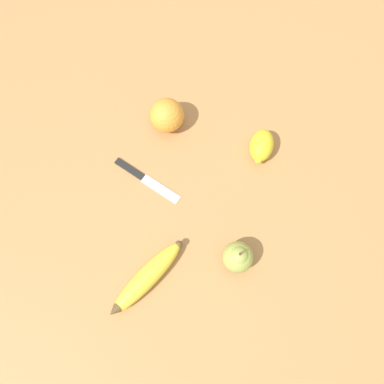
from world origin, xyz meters
name	(u,v)px	position (x,y,z in m)	size (l,w,h in m)	color
ground_plane	(212,198)	(0.00, 0.00, 0.00)	(3.00, 3.00, 0.00)	#A87A47
banana	(147,278)	(0.17, -0.17, 0.02)	(0.16, 0.18, 0.04)	yellow
orange	(167,115)	(-0.21, -0.09, 0.04)	(0.08, 0.08, 0.08)	orange
pear	(238,257)	(0.15, 0.04, 0.04)	(0.07, 0.07, 0.09)	#99A84C
lemon	(262,146)	(-0.11, 0.13, 0.03)	(0.10, 0.08, 0.06)	yellow
paring_knife	(144,178)	(-0.07, -0.16, 0.00)	(0.13, 0.15, 0.01)	silver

